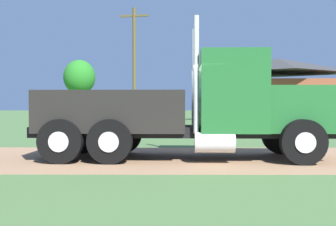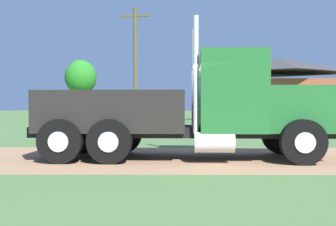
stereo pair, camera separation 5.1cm
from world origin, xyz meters
TOP-DOWN VIEW (x-y plane):
  - ground_plane at (0.00, 0.00)m, footprint 200.00×200.00m
  - dirt_track at (0.00, 0.00)m, footprint 120.00×5.47m
  - truck_foreground_white at (-0.33, -0.08)m, footprint 8.20×2.83m
  - shed_building at (9.35, 27.23)m, footprint 11.90×8.22m
  - utility_pole_near at (-3.58, 19.13)m, footprint 2.20×0.44m
  - tree_mid at (-11.74, 36.96)m, footprint 3.76×3.76m

SIDE VIEW (x-z plane):
  - ground_plane at x=0.00m, z-range 0.00..0.00m
  - dirt_track at x=0.00m, z-range 0.00..0.01m
  - truck_foreground_white at x=-0.33m, z-range -0.53..3.21m
  - shed_building at x=9.35m, z-range -0.10..5.80m
  - utility_pole_near at x=-3.58m, z-range 0.26..9.02m
  - tree_mid at x=-11.74m, z-range 1.33..8.19m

